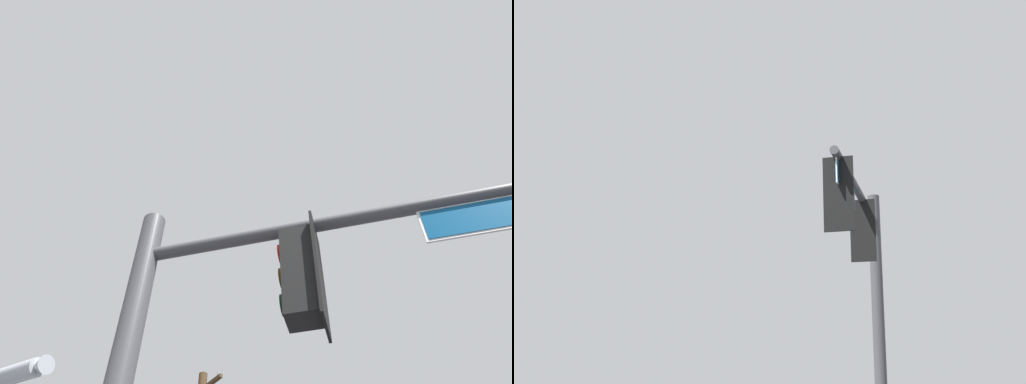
% 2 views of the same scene
% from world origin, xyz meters
% --- Properties ---
extents(signal_pole_near, '(5.20, 1.32, 6.10)m').
position_xyz_m(signal_pole_near, '(-6.56, -5.49, 4.06)').
color(signal_pole_near, '#47474C').
rests_on(signal_pole_near, ground_plane).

